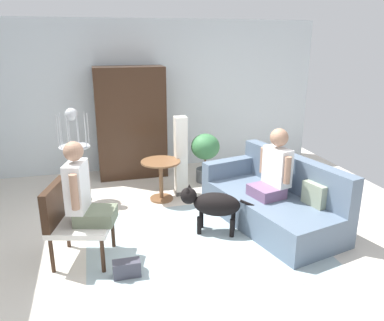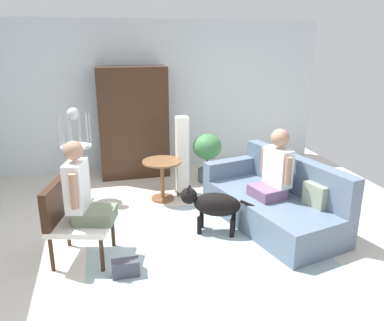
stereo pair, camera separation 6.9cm
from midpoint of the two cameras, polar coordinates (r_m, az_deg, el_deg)
ground_plane at (r=4.75m, az=0.01°, el=-11.64°), size 6.93×6.93×0.00m
back_wall at (r=7.11m, az=-5.77°, el=9.52°), size 6.36×0.12×2.66m
area_rug at (r=4.70m, az=1.78°, el=-11.95°), size 2.67×2.15×0.01m
couch at (r=5.16m, az=12.41°, el=-5.98°), size 1.37×2.11×0.87m
armchair at (r=4.35m, az=-17.20°, el=-7.82°), size 0.77×0.75×0.87m
person_on_couch at (r=4.94m, az=12.63°, el=-1.23°), size 0.50×0.53×0.87m
person_on_armchair at (r=4.19m, az=-15.54°, el=-4.29°), size 0.54×0.50×0.89m
round_end_table at (r=5.72m, az=-4.10°, el=-2.02°), size 0.58×0.58×0.61m
dog at (r=4.76m, az=3.52°, el=-6.48°), size 0.85×0.51×0.60m
bird_cage_stand at (r=5.82m, az=-16.46°, el=1.54°), size 0.44×0.44×1.40m
potted_plant at (r=6.40m, az=2.58°, el=1.31°), size 0.48×0.48×0.83m
column_lamp at (r=5.85m, az=-1.12°, el=0.56°), size 0.20×0.20×1.23m
armoire_cabinet at (r=6.73m, az=-8.46°, el=5.64°), size 1.17×0.56×1.89m
handbag at (r=4.12m, az=-9.35°, el=-15.50°), size 0.28×0.13×0.17m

